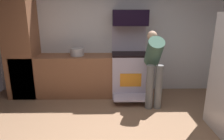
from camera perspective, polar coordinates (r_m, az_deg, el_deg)
wall_back at (r=4.61m, az=-0.45°, el=9.98°), size 5.20×0.12×2.60m
lower_cabinet_run at (r=4.52m, az=-11.89°, el=-1.52°), size 2.40×0.60×0.90m
cabinet_column at (r=4.68m, az=-24.48°, el=5.55°), size 0.60×0.60×2.10m
oven_range at (r=4.42m, az=4.96°, el=-0.79°), size 0.76×1.02×1.53m
microwave at (r=4.33m, az=5.22°, el=14.73°), size 0.74×0.38×0.33m
person_cook at (r=3.85m, az=11.95°, el=1.88°), size 0.31×0.63×1.45m
stock_pot at (r=4.36m, az=-10.02°, el=5.13°), size 0.30×0.30×0.16m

